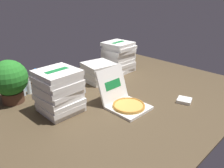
# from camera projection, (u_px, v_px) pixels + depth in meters

# --- Properties ---
(ground_plane) EXTENTS (3.20, 2.40, 0.02)m
(ground_plane) POSITION_uv_depth(u_px,v_px,m) (121.00, 96.00, 2.73)
(ground_plane) COLOR #4C3D28
(open_pizza_box) EXTENTS (0.38, 0.52, 0.40)m
(open_pizza_box) POSITION_uv_depth(u_px,v_px,m) (124.00, 100.00, 2.44)
(open_pizza_box) COLOR white
(open_pizza_box) RESTS_ON ground_plane
(pizza_stack_right_near) EXTENTS (0.42, 0.42, 0.46)m
(pizza_stack_right_near) POSITION_uv_depth(u_px,v_px,m) (119.00, 57.00, 3.47)
(pizza_stack_right_near) COLOR white
(pizza_stack_right_near) RESTS_ON ground_plane
(pizza_stack_center_far) EXTENTS (0.42, 0.41, 0.46)m
(pizza_stack_center_far) POSITION_uv_depth(u_px,v_px,m) (59.00, 92.00, 2.29)
(pizza_stack_center_far) COLOR white
(pizza_stack_center_far) RESTS_ON ground_plane
(pizza_stack_left_far) EXTENTS (0.44, 0.44, 0.25)m
(pizza_stack_left_far) POSITION_uv_depth(u_px,v_px,m) (99.00, 72.00, 3.14)
(pizza_stack_left_far) COLOR white
(pizza_stack_left_far) RESTS_ON ground_plane
(ice_bucket) EXTENTS (0.28, 0.28, 0.12)m
(ice_bucket) POSITION_uv_depth(u_px,v_px,m) (44.00, 85.00, 2.88)
(ice_bucket) COLOR #B7BABF
(ice_bucket) RESTS_ON ground_plane
(water_bottle_0) EXTENTS (0.06, 0.06, 0.21)m
(water_bottle_0) POSITION_uv_depth(u_px,v_px,m) (63.00, 77.00, 3.01)
(water_bottle_0) COLOR silver
(water_bottle_0) RESTS_ON ground_plane
(water_bottle_1) EXTENTS (0.06, 0.06, 0.21)m
(water_bottle_1) POSITION_uv_depth(u_px,v_px,m) (36.00, 76.00, 3.04)
(water_bottle_1) COLOR silver
(water_bottle_1) RESTS_ON ground_plane
(water_bottle_2) EXTENTS (0.06, 0.06, 0.21)m
(water_bottle_2) POSITION_uv_depth(u_px,v_px,m) (47.00, 76.00, 3.05)
(water_bottle_2) COLOR white
(water_bottle_2) RESTS_ON ground_plane
(water_bottle_3) EXTENTS (0.06, 0.06, 0.21)m
(water_bottle_3) POSITION_uv_depth(u_px,v_px,m) (24.00, 84.00, 2.80)
(water_bottle_3) COLOR silver
(water_bottle_3) RESTS_ON ground_plane
(water_bottle_4) EXTENTS (0.06, 0.06, 0.21)m
(water_bottle_4) POSITION_uv_depth(u_px,v_px,m) (29.00, 86.00, 2.74)
(water_bottle_4) COLOR white
(water_bottle_4) RESTS_ON ground_plane
(water_bottle_5) EXTENTS (0.06, 0.06, 0.21)m
(water_bottle_5) POSITION_uv_depth(u_px,v_px,m) (22.00, 88.00, 2.69)
(water_bottle_5) COLOR silver
(water_bottle_5) RESTS_ON ground_plane
(water_bottle_6) EXTENTS (0.06, 0.06, 0.21)m
(water_bottle_6) POSITION_uv_depth(u_px,v_px,m) (41.00, 89.00, 2.65)
(water_bottle_6) COLOR white
(water_bottle_6) RESTS_ON ground_plane
(potted_plant) EXTENTS (0.40, 0.40, 0.49)m
(potted_plant) POSITION_uv_depth(u_px,v_px,m) (10.00, 80.00, 2.47)
(potted_plant) COLOR #513323
(potted_plant) RESTS_ON ground_plane
(napkin_pile) EXTENTS (0.19, 0.19, 0.04)m
(napkin_pile) POSITION_uv_depth(u_px,v_px,m) (184.00, 100.00, 2.57)
(napkin_pile) COLOR white
(napkin_pile) RESTS_ON ground_plane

